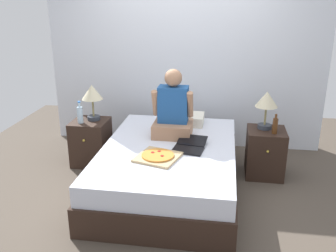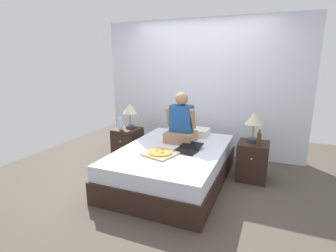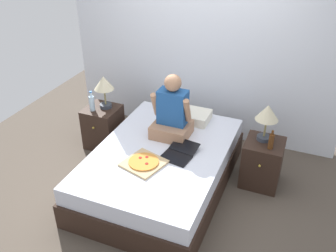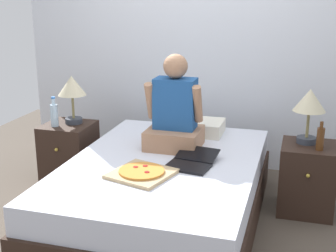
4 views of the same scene
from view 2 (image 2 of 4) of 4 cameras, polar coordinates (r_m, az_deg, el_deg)
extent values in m
plane|color=#4C4238|center=(4.05, 1.09, -11.68)|extent=(5.81, 5.81, 0.00)
cube|color=silver|center=(5.03, 7.20, 8.15)|extent=(3.81, 0.12, 2.50)
cube|color=black|center=(3.98, 1.11, -9.73)|extent=(1.47, 2.14, 0.30)
cube|color=silver|center=(3.89, 1.12, -6.29)|extent=(1.42, 2.07, 0.21)
cube|color=black|center=(4.82, -8.76, -3.88)|extent=(0.44, 0.44, 0.58)
sphere|color=gold|center=(4.59, -10.33, -3.32)|extent=(0.03, 0.03, 0.03)
cylinder|color=#333842|center=(4.75, -8.18, -0.17)|extent=(0.16, 0.16, 0.05)
cylinder|color=olive|center=(4.72, -8.24, 1.42)|extent=(0.02, 0.02, 0.22)
cone|color=beige|center=(4.68, -8.32, 3.80)|extent=(0.26, 0.26, 0.18)
cylinder|color=silver|center=(4.68, -10.35, 0.49)|extent=(0.07, 0.07, 0.20)
cylinder|color=silver|center=(4.65, -10.42, 2.04)|extent=(0.03, 0.03, 0.06)
cylinder|color=blue|center=(4.65, -10.44, 2.48)|extent=(0.04, 0.04, 0.02)
cube|color=black|center=(4.17, 17.90, -7.26)|extent=(0.44, 0.44, 0.58)
sphere|color=gold|center=(3.91, 17.71, -6.87)|extent=(0.03, 0.03, 0.03)
cylinder|color=#333842|center=(4.12, 17.87, -2.91)|extent=(0.16, 0.16, 0.05)
cylinder|color=olive|center=(4.09, 18.01, -1.10)|extent=(0.02, 0.02, 0.22)
cone|color=beige|center=(4.04, 18.22, 1.64)|extent=(0.26, 0.26, 0.18)
cylinder|color=#512D14|center=(3.96, 19.18, -2.74)|extent=(0.06, 0.06, 0.18)
cylinder|color=#512D14|center=(3.93, 19.31, -1.14)|extent=(0.03, 0.03, 0.05)
cube|color=silver|center=(4.53, 5.54, -1.23)|extent=(0.52, 0.34, 0.12)
cube|color=#A37556|center=(4.14, 2.77, -2.36)|extent=(0.44, 0.40, 0.16)
cube|color=#1E4C8C|center=(4.09, 2.96, 1.65)|extent=(0.34, 0.20, 0.42)
sphere|color=#A37556|center=(4.04, 3.02, 5.95)|extent=(0.20, 0.20, 0.20)
cylinder|color=#A37556|center=(4.11, 0.11, 2.03)|extent=(0.07, 0.18, 0.32)
cylinder|color=#A37556|center=(3.98, 5.44, 1.56)|extent=(0.07, 0.18, 0.32)
cube|color=black|center=(3.70, 3.73, -5.54)|extent=(0.35, 0.26, 0.02)
cube|color=black|center=(3.86, 5.13, -4.16)|extent=(0.34, 0.24, 0.06)
cube|color=tan|center=(3.59, -1.72, -6.06)|extent=(0.50, 0.50, 0.02)
cylinder|color=#CC7F33|center=(3.58, -1.72, -5.75)|extent=(0.33, 0.33, 0.02)
cylinder|color=maroon|center=(3.64, -2.32, -5.28)|extent=(0.04, 0.04, 0.00)
cylinder|color=maroon|center=(3.54, -1.18, -5.86)|extent=(0.04, 0.04, 0.00)
cylinder|color=maroon|center=(3.65, -1.20, -5.21)|extent=(0.04, 0.04, 0.00)
camera|label=1|loc=(0.89, -96.31, 21.33)|focal=40.00mm
camera|label=3|loc=(1.19, 139.97, 78.89)|focal=40.00mm
camera|label=4|loc=(0.38, -46.14, 15.58)|focal=50.00mm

